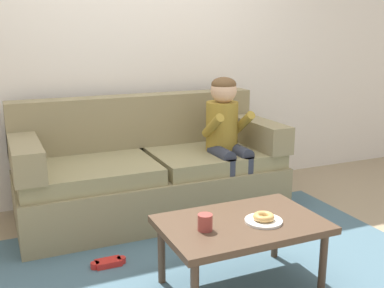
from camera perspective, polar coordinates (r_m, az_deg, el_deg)
ground at (r=3.17m, az=1.31°, el=-13.52°), size 10.00×10.00×0.00m
wall_back at (r=4.13m, az=-7.09°, el=12.94°), size 8.00×0.10×2.80m
area_rug at (r=2.97m, az=3.44°, el=-15.42°), size 2.73×2.00×0.01m
couch at (r=3.75m, az=-5.26°, el=-3.56°), size 2.08×0.90×0.93m
coffee_table at (r=2.65m, az=6.13°, el=-10.38°), size 0.91×0.59×0.42m
person_child at (r=3.70m, az=4.28°, el=1.54°), size 0.34×0.58×1.10m
plate at (r=2.63m, az=8.84°, el=-9.38°), size 0.21×0.21×0.01m
donut at (r=2.62m, az=8.86°, el=-8.88°), size 0.14×0.14×0.04m
mug at (r=2.49m, az=1.63°, el=-9.67°), size 0.08×0.08×0.09m
toy_controller at (r=3.06m, az=-10.30°, el=-14.35°), size 0.23×0.09×0.05m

